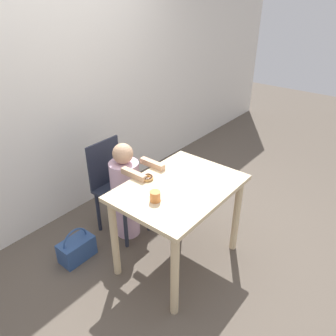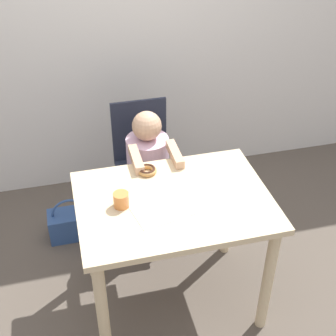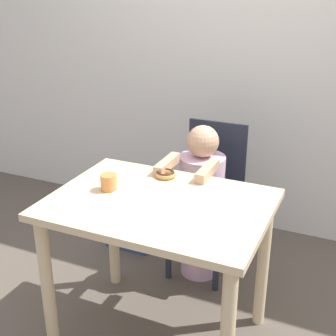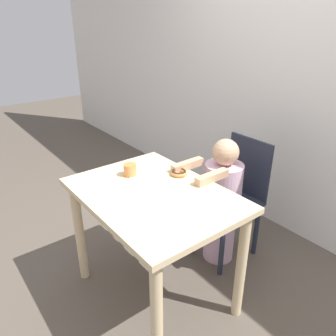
{
  "view_description": "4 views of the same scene",
  "coord_description": "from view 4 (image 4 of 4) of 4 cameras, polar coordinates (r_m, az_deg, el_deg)",
  "views": [
    {
      "loc": [
        -1.71,
        -1.27,
        2.11
      ],
      "look_at": [
        -0.0,
        0.11,
        0.88
      ],
      "focal_mm": 35.0,
      "sensor_mm": 36.0,
      "label": 1
    },
    {
      "loc": [
        -0.48,
        -1.79,
        2.27
      ],
      "look_at": [
        -0.0,
        0.11,
        0.88
      ],
      "focal_mm": 50.0,
      "sensor_mm": 36.0,
      "label": 2
    },
    {
      "loc": [
        0.81,
        -1.71,
        1.71
      ],
      "look_at": [
        -0.0,
        0.11,
        0.88
      ],
      "focal_mm": 50.0,
      "sensor_mm": 36.0,
      "label": 3
    },
    {
      "loc": [
        1.34,
        -0.94,
        1.67
      ],
      "look_at": [
        -0.0,
        0.11,
        0.88
      ],
      "focal_mm": 35.0,
      "sensor_mm": 36.0,
      "label": 4
    }
  ],
  "objects": [
    {
      "name": "ground_plane",
      "position": [
        2.34,
        -2.19,
        -20.85
      ],
      "size": [
        12.0,
        12.0,
        0.0
      ],
      "primitive_type": "plane",
      "color": "brown"
    },
    {
      "name": "wall_back",
      "position": [
        2.68,
        22.16,
        14.05
      ],
      "size": [
        8.0,
        0.05,
        2.5
      ],
      "color": "silver",
      "rests_on": "ground_plane"
    },
    {
      "name": "dining_table",
      "position": [
        1.93,
        -2.49,
        -7.61
      ],
      "size": [
        0.99,
        0.72,
        0.76
      ],
      "color": "beige",
      "rests_on": "ground_plane"
    },
    {
      "name": "chair",
      "position": [
        2.45,
        11.26,
        -5.21
      ],
      "size": [
        0.37,
        0.44,
        0.9
      ],
      "color": "#232838",
      "rests_on": "ground_plane"
    },
    {
      "name": "child_figure",
      "position": [
        2.37,
        9.23,
        -5.97
      ],
      "size": [
        0.28,
        0.49,
        0.95
      ],
      "color": "silver",
      "rests_on": "ground_plane"
    },
    {
      "name": "donut",
      "position": [
        2.06,
        1.91,
        -0.78
      ],
      "size": [
        0.11,
        0.11,
        0.03
      ],
      "color": "tan",
      "rests_on": "dining_table"
    },
    {
      "name": "napkin",
      "position": [
        1.92,
        -4.48,
        -3.44
      ],
      "size": [
        0.35,
        0.35,
        0.0
      ],
      "color": "white",
      "rests_on": "dining_table"
    },
    {
      "name": "handbag",
      "position": [
        2.94,
        2.68,
        -7.37
      ],
      "size": [
        0.3,
        0.17,
        0.31
      ],
      "color": "#2D4C84",
      "rests_on": "ground_plane"
    },
    {
      "name": "cup",
      "position": [
        2.06,
        -6.65,
        -0.32
      ],
      "size": [
        0.08,
        0.08,
        0.08
      ],
      "color": "orange",
      "rests_on": "dining_table"
    }
  ]
}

